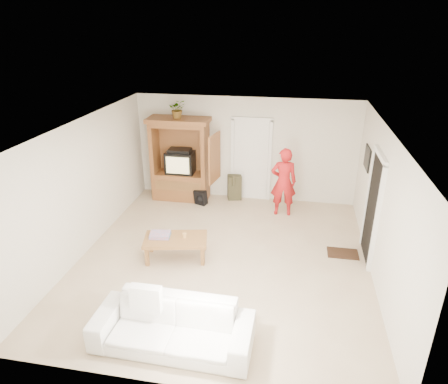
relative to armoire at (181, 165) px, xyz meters
The scene contains 19 objects.
floor 3.22m from the armoire, 59.36° to the right, with size 6.00×6.00×0.00m, color tan.
ceiling 3.53m from the armoire, 59.36° to the right, with size 6.00×6.00×0.00m, color white.
wall_back 1.66m from the armoire, 12.11° to the left, with size 5.50×5.50×0.00m, color silver.
wall_front 5.89m from the armoire, 74.44° to the right, with size 5.50×5.50×0.00m, color silver.
wall_left 2.94m from the armoire, 113.79° to the right, with size 6.00×6.00×0.00m, color silver.
wall_right 5.09m from the armoire, 31.60° to the right, with size 6.00×6.00×0.00m, color silver.
armoire is the anchor object (origin of this frame).
door_back 1.76m from the armoire, 10.13° to the left, with size 0.85×0.05×2.04m, color white.
doorway_right 4.77m from the armoire, 25.61° to the right, with size 0.05×0.90×2.04m, color black.
framed_picture 4.43m from the armoire, 10.03° to the right, with size 0.03×0.60×0.48m, color black.
doormat 4.48m from the armoire, 28.01° to the right, with size 0.60×0.40×0.02m, color #382316.
plant 1.41m from the armoire, 126.74° to the right, with size 0.40×0.35×0.44m, color #4C7238.
man 2.63m from the armoire, 10.57° to the right, with size 0.60×0.39×1.64m, color red.
sofa 5.18m from the armoire, 75.61° to the right, with size 2.24×0.88×0.66m, color white.
coffee_table 2.93m from the armoire, 76.60° to the right, with size 1.30×0.88×0.44m.
towel 2.86m from the armoire, 82.60° to the right, with size 0.38×0.28×0.08m, color #DD494B.
candle 2.90m from the armoire, 73.19° to the right, with size 0.08×0.08×0.10m, color tan.
backpack_black 0.97m from the armoire, 30.07° to the right, with size 0.30×0.18×0.37m, color black, non-canonical shape.
backpack_olive 1.47m from the armoire, ahead, with size 0.34×0.25×0.64m, color #47442B, non-canonical shape.
Camera 1 is at (1.21, -6.50, 4.27)m, focal length 32.00 mm.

